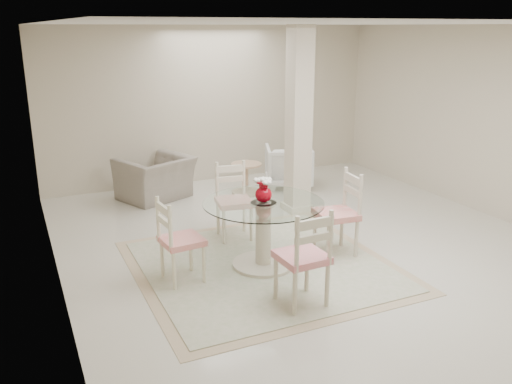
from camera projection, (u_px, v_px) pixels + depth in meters
name	position (u px, v px, depth m)	size (l,w,h in m)	color
ground	(311.00, 246.00, 6.87)	(7.00, 7.00, 0.00)	beige
room_shell	(316.00, 99.00, 6.33)	(6.02, 7.02, 2.71)	beige
column	(299.00, 122.00, 7.80)	(0.30, 0.30, 2.70)	beige
area_rug	(263.00, 266.00, 6.28)	(2.86, 2.86, 0.02)	tan
dining_table	(263.00, 234.00, 6.17)	(1.36, 1.36, 0.79)	beige
red_vase	(264.00, 190.00, 6.01)	(0.22, 0.21, 0.29)	#9C0412
dining_chair_east	(342.00, 207.00, 6.48)	(0.50, 0.50, 1.14)	beige
dining_chair_north	(233.00, 195.00, 7.02)	(0.50, 0.50, 1.09)	beige
dining_chair_west	(176.00, 235.00, 5.74)	(0.46, 0.46, 1.05)	#F0E8C5
dining_chair_south	(306.00, 251.00, 5.21)	(0.47, 0.47, 1.13)	beige
recliner_taupe	(155.00, 178.00, 8.67)	(1.05, 0.92, 0.68)	gray
armchair_white	(289.00, 166.00, 9.35)	(0.77, 0.79, 0.72)	white
side_table	(246.00, 180.00, 8.93)	(0.50, 0.50, 0.52)	tan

